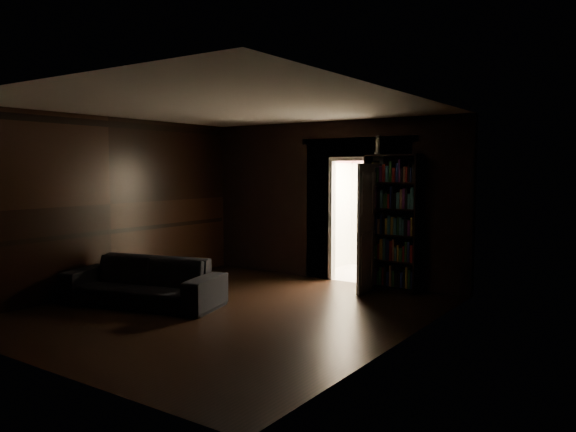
{
  "coord_description": "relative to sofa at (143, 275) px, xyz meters",
  "views": [
    {
      "loc": [
        4.98,
        -5.8,
        1.97
      ],
      "look_at": [
        0.36,
        0.9,
        1.28
      ],
      "focal_mm": 35.0,
      "sensor_mm": 36.0,
      "label": 1
    }
  ],
  "objects": [
    {
      "name": "bottles",
      "position": [
        2.3,
        4.41,
        1.35
      ],
      "size": [
        0.69,
        0.17,
        0.28
      ],
      "primitive_type": "cube",
      "rotation": [
        0.0,
        0.0,
        0.13
      ],
      "color": "black",
      "rests_on": "refrigerator"
    },
    {
      "name": "door",
      "position": [
        2.28,
        2.71,
        0.58
      ],
      "size": [
        0.08,
        0.85,
        2.05
      ],
      "primitive_type": "cube",
      "rotation": [
        0.0,
        0.0,
        1.6
      ],
      "color": "silver",
      "rests_on": "ground"
    },
    {
      "name": "sofa",
      "position": [
        0.0,
        0.0,
        0.0
      ],
      "size": [
        2.47,
        1.54,
        0.88
      ],
      "primitive_type": "imported",
      "rotation": [
        0.0,
        0.0,
        0.25
      ],
      "color": "black",
      "rests_on": "ground"
    },
    {
      "name": "bookshelf",
      "position": [
        2.54,
        2.99,
        0.66
      ],
      "size": [
        0.95,
        0.65,
        2.2
      ],
      "primitive_type": "cube",
      "rotation": [
        0.0,
        0.0,
        -0.4
      ],
      "color": "black",
      "rests_on": "ground"
    },
    {
      "name": "kitchen_alcove",
      "position": [
        1.79,
        4.27,
        0.77
      ],
      "size": [
        2.2,
        1.8,
        2.6
      ],
      "color": "beige",
      "rests_on": "ground"
    },
    {
      "name": "refrigerator",
      "position": [
        2.39,
        4.51,
        0.38
      ],
      "size": [
        0.9,
        0.86,
        1.65
      ],
      "primitive_type": "cube",
      "rotation": [
        0.0,
        0.0,
        0.29
      ],
      "color": "white",
      "rests_on": "ground"
    },
    {
      "name": "room_walls",
      "position": [
        1.28,
        1.47,
        1.24
      ],
      "size": [
        5.02,
        5.61,
        2.84
      ],
      "color": "black",
      "rests_on": "ground"
    },
    {
      "name": "figurine",
      "position": [
        2.29,
        2.94,
        1.91
      ],
      "size": [
        0.13,
        0.13,
        0.3
      ],
      "primitive_type": "cube",
      "rotation": [
        0.0,
        0.0,
        0.28
      ],
      "color": "silver",
      "rests_on": "bookshelf"
    },
    {
      "name": "ground",
      "position": [
        1.29,
        0.4,
        -0.44
      ],
      "size": [
        5.5,
        5.5,
        0.0
      ],
      "primitive_type": "plane",
      "color": "black",
      "rests_on": "ground"
    }
  ]
}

